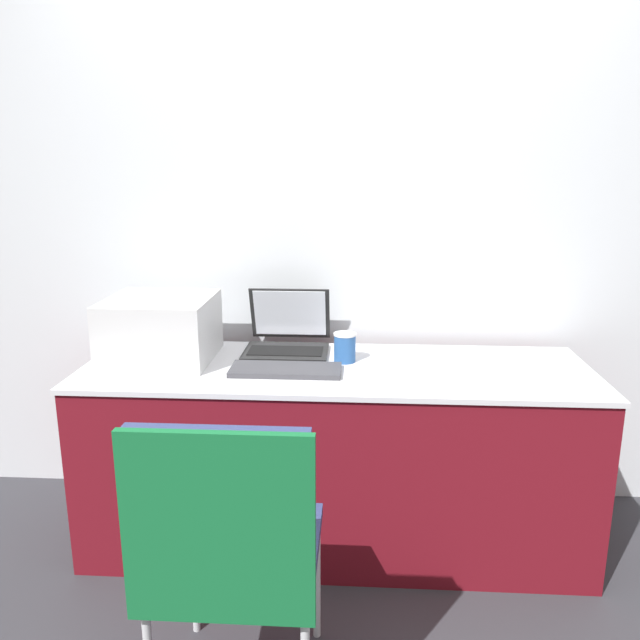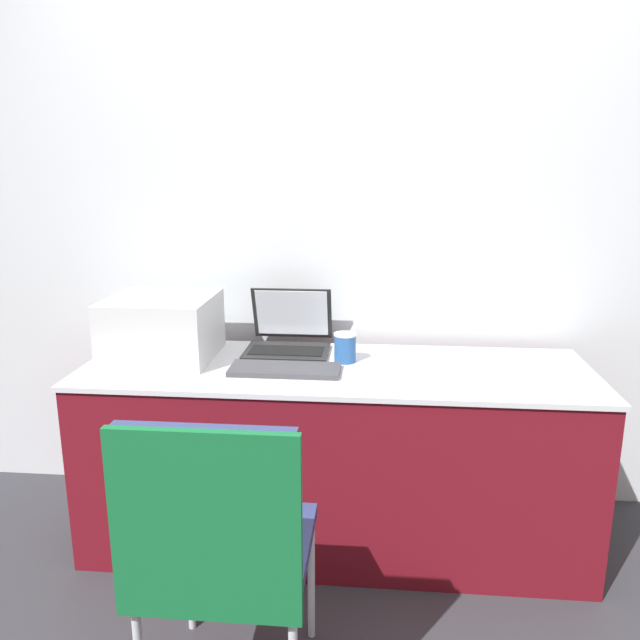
% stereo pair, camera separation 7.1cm
% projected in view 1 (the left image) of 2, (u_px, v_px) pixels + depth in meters
% --- Properties ---
extents(ground_plane, '(14.00, 14.00, 0.00)m').
position_uv_depth(ground_plane, '(331.00, 586.00, 2.33)').
color(ground_plane, '#333338').
extents(wall_back, '(8.00, 0.05, 2.60)m').
position_uv_depth(wall_back, '(340.00, 218.00, 2.75)').
color(wall_back, silver).
rests_on(wall_back, ground_plane).
extents(table, '(2.00, 0.66, 0.76)m').
position_uv_depth(table, '(335.00, 454.00, 2.55)').
color(table, maroon).
rests_on(table, ground_plane).
extents(printer, '(0.42, 0.41, 0.25)m').
position_uv_depth(printer, '(160.00, 326.00, 2.52)').
color(printer, silver).
rests_on(printer, table).
extents(laptop_left, '(0.35, 0.35, 0.25)m').
position_uv_depth(laptop_left, '(287.00, 338.00, 2.66)').
color(laptop_left, black).
rests_on(laptop_left, table).
extents(external_keyboard, '(0.42, 0.17, 0.02)m').
position_uv_depth(external_keyboard, '(286.00, 370.00, 2.38)').
color(external_keyboard, '#3D3D42').
rests_on(external_keyboard, table).
extents(coffee_cup, '(0.09, 0.09, 0.12)m').
position_uv_depth(coffee_cup, '(345.00, 347.00, 2.50)').
color(coffee_cup, '#285699').
rests_on(coffee_cup, table).
extents(chair, '(0.47, 0.50, 0.94)m').
position_uv_depth(chair, '(229.00, 540.00, 1.62)').
color(chair, navy).
rests_on(chair, ground_plane).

